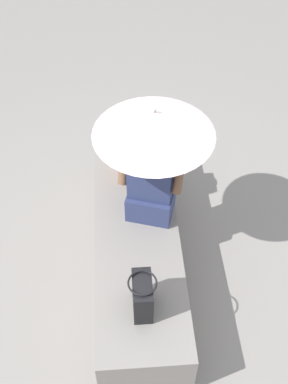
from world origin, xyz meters
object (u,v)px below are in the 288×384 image
object	(u,v)px
parasol	(154,123)
person_seated	(151,177)
tote_bag_canvas	(132,155)
handbag_black	(143,295)

from	to	relation	value
parasol	person_seated	bearing A→B (deg)	-54.03
parasol	tote_bag_canvas	size ratio (longest dim) A/B	2.65
handbag_black	tote_bag_canvas	distance (m)	1.28
handbag_black	tote_bag_canvas	size ratio (longest dim) A/B	0.82
person_seated	tote_bag_canvas	world-z (taller)	person_seated
parasol	handbag_black	world-z (taller)	parasol
handbag_black	parasol	bearing A→B (deg)	171.15
handbag_black	tote_bag_canvas	xyz separation A→B (m)	(-1.28, -0.01, 0.03)
parasol	handbag_black	bearing A→B (deg)	-8.85
person_seated	parasol	bearing A→B (deg)	125.97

